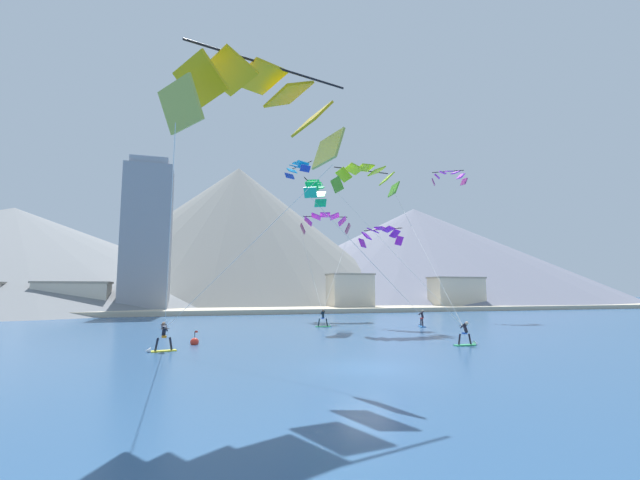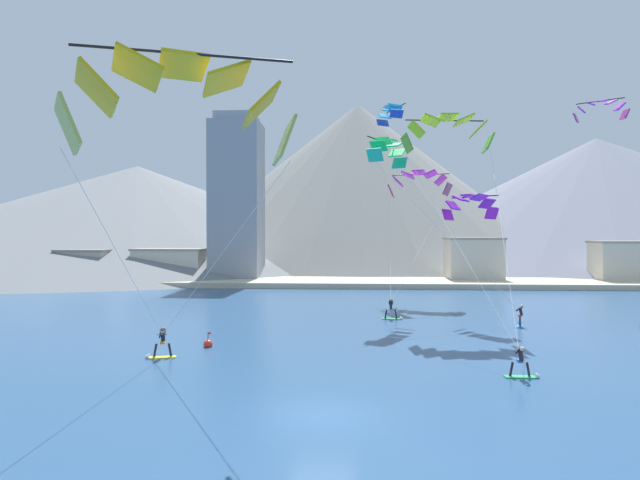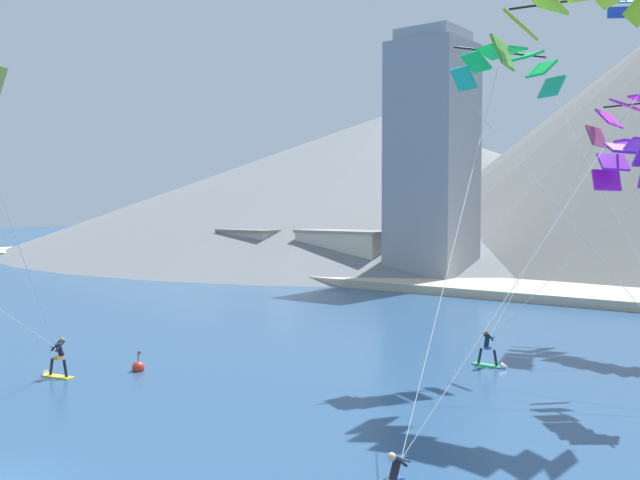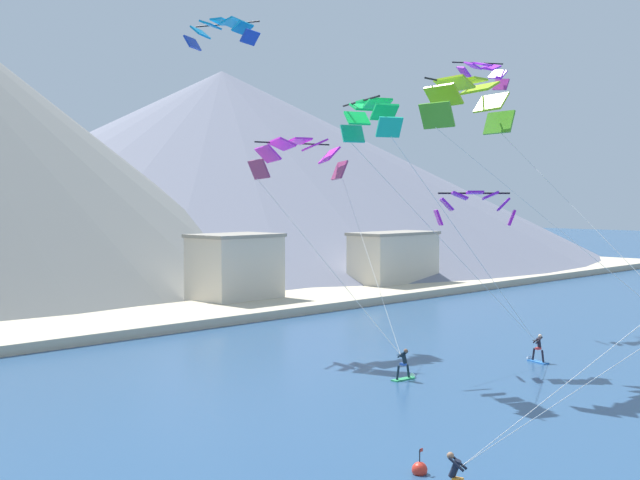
% 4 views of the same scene
% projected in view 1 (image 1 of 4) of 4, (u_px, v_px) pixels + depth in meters
% --- Properties ---
extents(ground_plane, '(400.00, 400.00, 0.00)m').
position_uv_depth(ground_plane, '(365.00, 368.00, 19.94)').
color(ground_plane, navy).
extents(kitesurfer_near_lead, '(1.79, 0.76, 1.78)m').
position_uv_depth(kitesurfer_near_lead, '(160.00, 342.00, 25.18)').
color(kitesurfer_near_lead, yellow).
rests_on(kitesurfer_near_lead, ground).
extents(kitesurfer_near_trail, '(0.92, 1.78, 1.73)m').
position_uv_depth(kitesurfer_near_trail, '(421.00, 321.00, 42.14)').
color(kitesurfer_near_trail, '#337FDB').
rests_on(kitesurfer_near_trail, ground).
extents(kitesurfer_mid_center, '(1.74, 0.64, 1.65)m').
position_uv_depth(kitesurfer_mid_center, '(468.00, 338.00, 27.88)').
color(kitesurfer_mid_center, '#33B266').
rests_on(kitesurfer_mid_center, ground).
extents(kitesurfer_far_left, '(1.77, 0.61, 1.77)m').
position_uv_depth(kitesurfer_far_left, '(325.00, 321.00, 41.81)').
color(kitesurfer_far_left, '#33B266').
rests_on(kitesurfer_far_left, ground).
extents(parafoil_kite_near_lead, '(8.51, 11.72, 12.15)m').
position_uv_depth(parafoil_kite_near_lead, '(262.00, 101.00, 19.21)').
color(parafoil_kite_near_lead, '#A0AE45').
extents(parafoil_kite_near_trail, '(11.21, 7.83, 13.63)m').
position_uv_depth(parafoil_kite_near_trail, '(316.00, 191.00, 45.49)').
color(parafoil_kite_near_trail, '#1AC092').
extents(parafoil_kite_mid_center, '(7.08, 16.15, 14.94)m').
position_uv_depth(parafoil_kite_mid_center, '(366.00, 177.00, 43.58)').
color(parafoil_kite_mid_center, '#4EA125').
extents(parafoil_kite_far_left, '(7.31, 13.32, 12.18)m').
position_uv_depth(parafoil_kite_far_left, '(325.00, 221.00, 55.45)').
color(parafoil_kite_far_left, '#9B3464').
extents(parafoil_kite_distant_high_outer, '(2.95, 5.43, 1.83)m').
position_uv_depth(parafoil_kite_distant_high_outer, '(298.00, 168.00, 60.08)').
color(parafoil_kite_distant_high_outer, '#173BB2').
extents(parafoil_kite_distant_low_drift, '(4.77, 2.81, 2.11)m').
position_uv_depth(parafoil_kite_distant_low_drift, '(449.00, 176.00, 58.66)').
color(parafoil_kite_distant_low_drift, '#A23484').
extents(parafoil_kite_distant_mid_solo, '(3.92, 4.33, 2.03)m').
position_uv_depth(parafoil_kite_distant_mid_solo, '(381.00, 234.00, 44.30)').
color(parafoil_kite_distant_mid_solo, '#BC1ACB').
extents(race_marker_buoy, '(0.56, 0.56, 1.02)m').
position_uv_depth(race_marker_buoy, '(195.00, 342.00, 28.42)').
color(race_marker_buoy, red).
rests_on(race_marker_buoy, ground).
extents(shoreline_strip, '(180.00, 10.00, 0.70)m').
position_uv_depth(shoreline_strip, '(245.00, 311.00, 65.75)').
color(shoreline_strip, beige).
rests_on(shoreline_strip, ground).
extents(shore_building_harbour_front, '(7.60, 5.27, 6.38)m').
position_uv_depth(shore_building_harbour_front, '(350.00, 292.00, 74.68)').
color(shore_building_harbour_front, beige).
rests_on(shore_building_harbour_front, ground).
extents(shore_building_promenade_mid, '(10.05, 4.49, 4.78)m').
position_uv_depth(shore_building_promenade_mid, '(72.00, 298.00, 62.00)').
color(shore_building_promenade_mid, beige).
rests_on(shore_building_promenade_mid, ground).
extents(shore_building_quay_east, '(10.10, 4.67, 5.94)m').
position_uv_depth(shore_building_quay_east, '(456.00, 293.00, 79.69)').
color(shore_building_quay_east, beige).
rests_on(shore_building_quay_east, ground).
extents(highrise_tower, '(7.00, 7.00, 24.02)m').
position_uv_depth(highrise_tower, '(147.00, 237.00, 66.80)').
color(highrise_tower, gray).
rests_on(highrise_tower, ground).
extents(mountain_peak_west_ridge, '(92.92, 92.92, 37.07)m').
position_uv_depth(mountain_peak_west_ridge, '(237.00, 234.00, 116.41)').
color(mountain_peak_west_ridge, gray).
rests_on(mountain_peak_west_ridge, ground).
extents(mountain_peak_central_summit, '(127.78, 127.78, 23.16)m').
position_uv_depth(mountain_peak_central_summit, '(10.00, 256.00, 101.33)').
color(mountain_peak_central_summit, slate).
rests_on(mountain_peak_central_summit, ground).
extents(mountain_peak_east_shoulder, '(119.48, 119.48, 29.46)m').
position_uv_depth(mountain_peak_east_shoulder, '(415.00, 254.00, 136.40)').
color(mountain_peak_east_shoulder, slate).
rests_on(mountain_peak_east_shoulder, ground).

